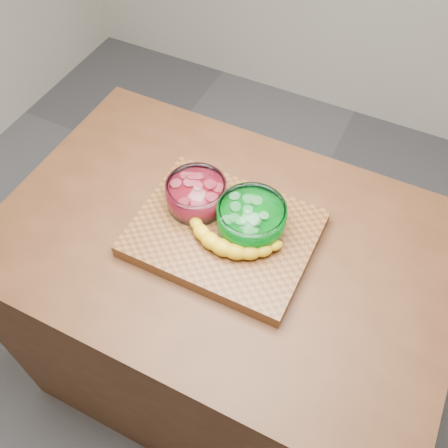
% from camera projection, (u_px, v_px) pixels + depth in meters
% --- Properties ---
extents(ground, '(3.50, 3.50, 0.00)m').
position_uv_depth(ground, '(224.00, 368.00, 2.01)').
color(ground, '#535357').
rests_on(ground, ground).
extents(counter, '(1.20, 0.80, 0.90)m').
position_uv_depth(counter, '(224.00, 317.00, 1.65)').
color(counter, '#4E2C17').
rests_on(counter, ground).
extents(cutting_board, '(0.45, 0.35, 0.04)m').
position_uv_depth(cutting_board, '(224.00, 233.00, 1.28)').
color(cutting_board, brown).
rests_on(cutting_board, counter).
extents(bowl_red, '(0.16, 0.16, 0.07)m').
position_uv_depth(bowl_red, '(197.00, 194.00, 1.28)').
color(bowl_red, white).
rests_on(bowl_red, cutting_board).
extents(bowl_green, '(0.17, 0.17, 0.08)m').
position_uv_depth(bowl_green, '(251.00, 219.00, 1.23)').
color(bowl_green, white).
rests_on(bowl_green, cutting_board).
extents(banana, '(0.29, 0.13, 0.04)m').
position_uv_depth(banana, '(228.00, 238.00, 1.22)').
color(banana, gold).
rests_on(banana, cutting_board).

